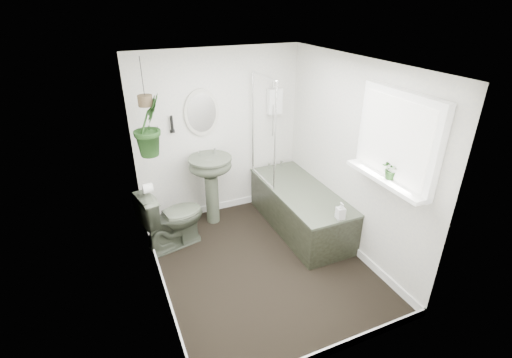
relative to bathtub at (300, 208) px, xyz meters
name	(u,v)px	position (x,y,z in m)	size (l,w,h in m)	color
floor	(261,264)	(-0.80, -0.50, -0.30)	(2.30, 2.80, 0.02)	black
ceiling	(263,63)	(-0.80, -0.50, 2.02)	(2.30, 2.80, 0.02)	white
wall_back	(219,135)	(-0.80, 0.91, 0.86)	(2.30, 0.02, 2.30)	silver
wall_front	(340,252)	(-0.80, -1.91, 0.86)	(2.30, 0.02, 2.30)	silver
wall_left	(150,198)	(-1.96, -0.50, 0.86)	(0.02, 2.80, 2.30)	silver
wall_right	(352,159)	(0.36, -0.50, 0.86)	(0.02, 2.80, 2.30)	silver
skirting	(261,260)	(-0.80, -0.50, -0.24)	(2.30, 2.80, 0.10)	white
bathtub	(300,208)	(0.00, 0.00, 0.00)	(0.72, 1.72, 0.58)	#444C3C
bath_screen	(263,131)	(-0.33, 0.49, 0.99)	(0.04, 0.72, 1.40)	silver
shower_box	(275,101)	(0.00, 0.84, 1.26)	(0.20, 0.10, 0.35)	white
oval_mirror	(202,113)	(-1.03, 0.87, 1.21)	(0.46, 0.03, 0.62)	beige
wall_sconce	(172,124)	(-1.43, 0.86, 1.11)	(0.04, 0.04, 0.22)	black
toilet_roll_holder	(148,188)	(-1.90, 0.20, 0.61)	(0.11, 0.11, 0.11)	white
window_recess	(398,138)	(0.29, -1.20, 1.36)	(0.08, 1.00, 0.90)	white
window_sill	(385,179)	(0.22, -1.20, 0.94)	(0.18, 1.00, 0.04)	white
window_blinds	(394,139)	(0.24, -1.20, 1.36)	(0.01, 0.86, 0.76)	white
toilet	(173,218)	(-1.65, 0.28, 0.11)	(0.45, 0.78, 0.80)	#444C3C
pedestal_sink	(212,190)	(-1.03, 0.62, 0.20)	(0.57, 0.49, 0.97)	#444C3C
sill_plant	(392,169)	(0.25, -1.23, 1.07)	(0.19, 0.17, 0.21)	black
hanging_plant	(149,126)	(-1.77, 0.45, 1.26)	(0.38, 0.31, 0.69)	black
soap_bottle	(341,211)	(0.05, -0.79, 0.39)	(0.09, 0.09, 0.20)	black
hanging_pot	(145,101)	(-1.77, 0.45, 1.54)	(0.16, 0.16, 0.12)	#433624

